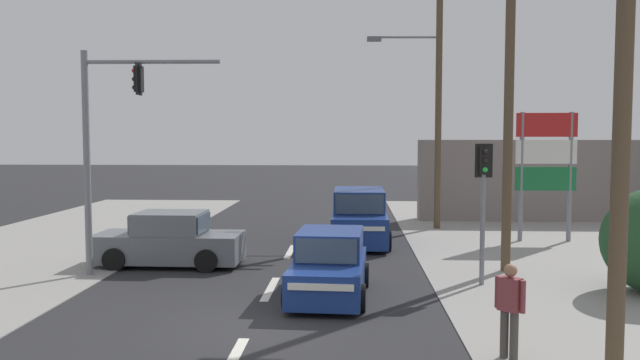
% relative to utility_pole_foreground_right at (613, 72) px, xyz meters
% --- Properties ---
extents(ground_plane, '(140.00, 140.00, 0.00)m').
position_rel_utility_pole_foreground_right_xyz_m(ground_plane, '(-5.81, 2.58, -4.68)').
color(ground_plane, '#28282B').
extents(lane_dash_mid, '(0.20, 2.40, 0.01)m').
position_rel_utility_pole_foreground_right_xyz_m(lane_dash_mid, '(-5.81, 5.58, -4.68)').
color(lane_dash_mid, silver).
rests_on(lane_dash_mid, ground).
extents(lane_dash_far, '(0.20, 2.40, 0.01)m').
position_rel_utility_pole_foreground_right_xyz_m(lane_dash_far, '(-5.81, 10.58, -4.68)').
color(lane_dash_far, silver).
rests_on(lane_dash_far, ground).
extents(utility_pole_foreground_right, '(3.78, 0.30, 8.66)m').
position_rel_utility_pole_foreground_right_xyz_m(utility_pole_foreground_right, '(0.00, 0.00, 0.00)').
color(utility_pole_foreground_right, brown).
rests_on(utility_pole_foreground_right, ground).
extents(utility_pole_midground_right, '(1.80, 0.26, 10.17)m').
position_rel_utility_pole_foreground_right_xyz_m(utility_pole_midground_right, '(0.44, 7.83, 0.65)').
color(utility_pole_midground_right, brown).
rests_on(utility_pole_midground_right, ground).
extents(utility_pole_background_right, '(3.78, 0.43, 10.68)m').
position_rel_utility_pole_foreground_right_xyz_m(utility_pole_background_right, '(-0.46, 15.90, 1.03)').
color(utility_pole_background_right, brown).
rests_on(utility_pole_background_right, ground).
extents(traffic_signal_mast, '(3.69, 0.44, 6.00)m').
position_rel_utility_pole_foreground_right_xyz_m(traffic_signal_mast, '(-10.34, 6.86, -0.85)').
color(traffic_signal_mast, slate).
rests_on(traffic_signal_mast, ground).
extents(pedestal_signal_right_kerb, '(0.44, 0.30, 3.56)m').
position_rel_utility_pole_foreground_right_xyz_m(pedestal_signal_right_kerb, '(-0.55, 6.18, -2.27)').
color(pedestal_signal_right_kerb, slate).
rests_on(pedestal_signal_right_kerb, ground).
extents(shopping_plaza_sign, '(2.10, 0.16, 4.60)m').
position_rel_utility_pole_foreground_right_xyz_m(shopping_plaza_sign, '(3.05, 12.94, -1.70)').
color(shopping_plaza_sign, slate).
rests_on(shopping_plaza_sign, ground).
extents(shopfront_wall_far, '(12.00, 1.00, 3.60)m').
position_rel_utility_pole_foreground_right_xyz_m(shopfront_wall_far, '(5.19, 18.58, -2.88)').
color(shopfront_wall_far, gray).
rests_on(shopfront_wall_far, ground).
extents(suv_crossing_left, '(2.06, 4.54, 1.90)m').
position_rel_utility_pole_foreground_right_xyz_m(suv_crossing_left, '(-3.55, 12.27, -3.80)').
color(suv_crossing_left, navy).
rests_on(suv_crossing_left, ground).
extents(hatchback_kerbside_parked, '(1.94, 3.72, 1.53)m').
position_rel_utility_pole_foreground_right_xyz_m(hatchback_kerbside_parked, '(-4.34, 4.92, -3.98)').
color(hatchback_kerbside_parked, navy).
rests_on(hatchback_kerbside_parked, ground).
extents(sedan_oncoming_near, '(4.27, 1.95, 1.56)m').
position_rel_utility_pole_foreground_right_xyz_m(sedan_oncoming_near, '(-9.09, 8.22, -3.98)').
color(sedan_oncoming_near, slate).
rests_on(sedan_oncoming_near, ground).
extents(pedestrian_at_kerb, '(0.42, 0.42, 1.63)m').
position_rel_utility_pole_foreground_right_xyz_m(pedestrian_at_kerb, '(-1.20, 0.89, -3.76)').
color(pedestrian_at_kerb, '#47423D').
rests_on(pedestrian_at_kerb, ground).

